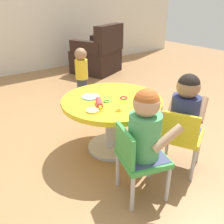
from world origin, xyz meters
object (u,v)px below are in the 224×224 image
craft_table (112,112)px  seated_child_left (146,127)px  armchair_dark (98,55)px  craft_scissors (140,97)px  toddler_standing (82,71)px  seated_child_right (186,107)px  child_chair_left (138,158)px  child_chair_right (181,136)px  rolling_pin (99,103)px

craft_table → seated_child_left: bearing=-106.7°
armchair_dark → craft_scissors: bearing=-116.1°
armchair_dark → toddler_standing: armchair_dark is taller
seated_child_right → armchair_dark: (1.04, 2.69, -0.22)m
craft_scissors → armchair_dark: bearing=63.9°
child_chair_left → child_chair_right: 0.45m
craft_scissors → seated_child_left: bearing=-129.7°
seated_child_right → armchair_dark: bearing=68.8°
craft_table → armchair_dark: size_ratio=0.92×
craft_table → child_chair_right: bearing=-66.7°
seated_child_right → toddler_standing: bearing=84.4°
armchair_dark → rolling_pin: bearing=-124.0°
craft_table → child_chair_right: 0.61m
rolling_pin → craft_scissors: 0.38m
child_chair_left → rolling_pin: 0.56m
toddler_standing → seated_child_right: bearing=-95.6°
toddler_standing → craft_table: bearing=-109.6°
seated_child_left → toddler_standing: (0.63, 1.86, -0.17)m
child_chair_left → toddler_standing: bearing=70.1°
child_chair_left → toddler_standing: toddler_standing is taller
craft_table → rolling_pin: size_ratio=4.04×
child_chair_right → seated_child_left: bearing=-176.8°
craft_table → seated_child_right: bearing=-62.9°
child_chair_right → child_chair_left: bearing=-178.6°
rolling_pin → seated_child_left: bearing=-91.0°
seated_child_right → armchair_dark: size_ratio=0.55×
rolling_pin → child_chair_right: bearing=-51.4°
armchair_dark → rolling_pin: size_ratio=4.38×
child_chair_right → toddler_standing: (0.22, 1.84, 0.05)m
child_chair_right → rolling_pin: 0.69m
seated_child_left → craft_table: bearing=73.3°
seated_child_left → craft_scissors: seated_child_left is taller
craft_scissors → toddler_standing: bearing=80.1°
seated_child_right → craft_scissors: size_ratio=3.73×
seated_child_left → rolling_pin: bearing=89.0°
rolling_pin → craft_scissors: bearing=-10.0°
seated_child_right → craft_table: bearing=117.1°
child_chair_left → toddler_standing: (0.67, 1.85, 0.05)m
armchair_dark → craft_scissors: (-1.11, -2.27, 0.19)m
child_chair_left → rolling_pin: bearing=84.8°
child_chair_left → toddler_standing: 1.97m
child_chair_right → toddler_standing: size_ratio=0.80×
seated_child_left → child_chair_right: (0.42, 0.02, -0.23)m
child_chair_left → rolling_pin: rolling_pin is taller
child_chair_left → rolling_pin: (0.05, 0.52, 0.21)m
rolling_pin → craft_scissors: rolling_pin is taller
seated_child_right → rolling_pin: size_ratio=2.41×
armchair_dark → seated_child_left: bearing=-118.7°
craft_scissors → child_chair_right: bearing=-86.2°
craft_table → child_chair_right: size_ratio=1.60×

